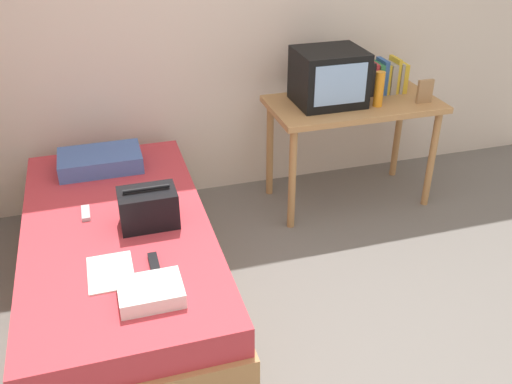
{
  "coord_description": "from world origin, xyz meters",
  "views": [
    {
      "loc": [
        -0.99,
        -1.79,
        2.14
      ],
      "look_at": [
        -0.19,
        0.92,
        0.52
      ],
      "focal_mm": 39.68,
      "sensor_mm": 36.0,
      "label": 1
    }
  ],
  "objects_px": {
    "water_bottle": "(379,89)",
    "picture_frame": "(425,91)",
    "handbag": "(148,208)",
    "magazine": "(111,272)",
    "pillow": "(100,161)",
    "remote_silver": "(86,213)",
    "book_row": "(385,77)",
    "folded_towel": "(151,292)",
    "desk": "(353,115)",
    "bed": "(121,262)",
    "remote_dark": "(154,263)",
    "tv": "(329,77)"
  },
  "relations": [
    {
      "from": "water_bottle",
      "to": "picture_frame",
      "type": "bearing_deg",
      "value": -5.84
    },
    {
      "from": "handbag",
      "to": "magazine",
      "type": "height_order",
      "value": "handbag"
    },
    {
      "from": "water_bottle",
      "to": "pillow",
      "type": "bearing_deg",
      "value": 175.36
    },
    {
      "from": "water_bottle",
      "to": "remote_silver",
      "type": "relative_size",
      "value": 1.62
    },
    {
      "from": "picture_frame",
      "to": "remote_silver",
      "type": "xyz_separation_m",
      "value": [
        -2.26,
        -0.36,
        -0.34
      ]
    },
    {
      "from": "book_row",
      "to": "folded_towel",
      "type": "bearing_deg",
      "value": -142.36
    },
    {
      "from": "desk",
      "to": "picture_frame",
      "type": "height_order",
      "value": "picture_frame"
    },
    {
      "from": "pillow",
      "to": "bed",
      "type": "bearing_deg",
      "value": -87.07
    },
    {
      "from": "remote_silver",
      "to": "folded_towel",
      "type": "distance_m",
      "value": 0.84
    },
    {
      "from": "remote_dark",
      "to": "remote_silver",
      "type": "bearing_deg",
      "value": 117.82
    },
    {
      "from": "handbag",
      "to": "magazine",
      "type": "bearing_deg",
      "value": -122.07
    },
    {
      "from": "water_bottle",
      "to": "magazine",
      "type": "xyz_separation_m",
      "value": [
        -1.84,
        -0.96,
        -0.38
      ]
    },
    {
      "from": "bed",
      "to": "handbag",
      "type": "distance_m",
      "value": 0.4
    },
    {
      "from": "magazine",
      "to": "picture_frame",
      "type": "bearing_deg",
      "value": 23.12
    },
    {
      "from": "bed",
      "to": "book_row",
      "type": "xyz_separation_m",
      "value": [
        1.96,
        0.77,
        0.63
      ]
    },
    {
      "from": "picture_frame",
      "to": "pillow",
      "type": "height_order",
      "value": "picture_frame"
    },
    {
      "from": "bed",
      "to": "handbag",
      "type": "xyz_separation_m",
      "value": [
        0.18,
        -0.05,
        0.35
      ]
    },
    {
      "from": "tv",
      "to": "water_bottle",
      "type": "bearing_deg",
      "value": -26.66
    },
    {
      "from": "book_row",
      "to": "remote_dark",
      "type": "bearing_deg",
      "value": -146.63
    },
    {
      "from": "water_bottle",
      "to": "remote_dark",
      "type": "distance_m",
      "value": 1.94
    },
    {
      "from": "bed",
      "to": "book_row",
      "type": "height_order",
      "value": "book_row"
    },
    {
      "from": "desk",
      "to": "bed",
      "type": "bearing_deg",
      "value": -158.47
    },
    {
      "from": "tv",
      "to": "magazine",
      "type": "xyz_separation_m",
      "value": [
        -1.54,
        -1.11,
        -0.45
      ]
    },
    {
      "from": "bed",
      "to": "folded_towel",
      "type": "height_order",
      "value": "folded_towel"
    },
    {
      "from": "remote_silver",
      "to": "desk",
      "type": "bearing_deg",
      "value": 15.87
    },
    {
      "from": "tv",
      "to": "magazine",
      "type": "distance_m",
      "value": 1.95
    },
    {
      "from": "remote_silver",
      "to": "water_bottle",
      "type": "bearing_deg",
      "value": 11.63
    },
    {
      "from": "remote_dark",
      "to": "pillow",
      "type": "bearing_deg",
      "value": 99.38
    },
    {
      "from": "magazine",
      "to": "folded_towel",
      "type": "bearing_deg",
      "value": -56.05
    },
    {
      "from": "picture_frame",
      "to": "water_bottle",
      "type": "bearing_deg",
      "value": 174.16
    },
    {
      "from": "desk",
      "to": "magazine",
      "type": "relative_size",
      "value": 4.0
    },
    {
      "from": "handbag",
      "to": "tv",
      "type": "bearing_deg",
      "value": 29.39
    },
    {
      "from": "bed",
      "to": "desk",
      "type": "height_order",
      "value": "desk"
    },
    {
      "from": "desk",
      "to": "remote_dark",
      "type": "height_order",
      "value": "desk"
    },
    {
      "from": "desk",
      "to": "magazine",
      "type": "xyz_separation_m",
      "value": [
        -1.73,
        -1.08,
        -0.17
      ]
    },
    {
      "from": "bed",
      "to": "water_bottle",
      "type": "bearing_deg",
      "value": 16.83
    },
    {
      "from": "handbag",
      "to": "remote_dark",
      "type": "bearing_deg",
      "value": -94.33
    },
    {
      "from": "pillow",
      "to": "desk",
      "type": "bearing_deg",
      "value": -0.92
    },
    {
      "from": "water_bottle",
      "to": "picture_frame",
      "type": "xyz_separation_m",
      "value": [
        0.33,
        -0.03,
        -0.04
      ]
    },
    {
      "from": "tv",
      "to": "picture_frame",
      "type": "distance_m",
      "value": 0.66
    },
    {
      "from": "water_bottle",
      "to": "folded_towel",
      "type": "relative_size",
      "value": 0.83
    },
    {
      "from": "desk",
      "to": "remote_dark",
      "type": "relative_size",
      "value": 7.44
    },
    {
      "from": "picture_frame",
      "to": "pillow",
      "type": "bearing_deg",
      "value": 175.18
    },
    {
      "from": "desk",
      "to": "handbag",
      "type": "height_order",
      "value": "desk"
    },
    {
      "from": "book_row",
      "to": "remote_dark",
      "type": "height_order",
      "value": "book_row"
    },
    {
      "from": "remote_dark",
      "to": "remote_silver",
      "type": "height_order",
      "value": "same"
    },
    {
      "from": "magazine",
      "to": "remote_silver",
      "type": "distance_m",
      "value": 0.57
    },
    {
      "from": "tv",
      "to": "book_row",
      "type": "distance_m",
      "value": 0.48
    },
    {
      "from": "bed",
      "to": "pillow",
      "type": "distance_m",
      "value": 0.75
    },
    {
      "from": "handbag",
      "to": "remote_silver",
      "type": "distance_m",
      "value": 0.39
    }
  ]
}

